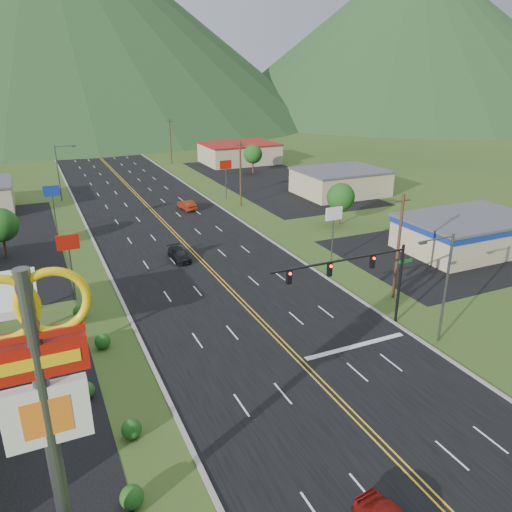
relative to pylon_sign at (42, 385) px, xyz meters
name	(u,v)px	position (x,y,z in m)	size (l,w,h in m)	color
ground	(409,473)	(17.00, -2.00, -9.30)	(500.00, 500.00, 0.00)	#2D4A1A
road	(409,473)	(17.00, -2.00, -9.30)	(20.00, 460.00, 0.04)	black
pylon_sign	(42,385)	(0.00, 0.00, 0.00)	(4.32, 0.60, 14.00)	#59595E
traffic_signal	(361,272)	(23.48, 12.00, -3.97)	(13.10, 0.43, 7.00)	black
streetlight_east	(443,282)	(28.18, 8.00, -4.12)	(3.28, 0.25, 9.00)	#59595E
streetlight_west	(60,169)	(5.32, 68.00, -4.12)	(3.28, 0.25, 9.00)	#59595E
building_east_near	(468,232)	(47.00, 23.00, -7.03)	(15.40, 10.40, 4.10)	#C7BC8A
building_east_mid	(340,182)	(49.00, 53.00, -7.14)	(14.40, 11.40, 4.30)	#C7BC8A
building_east_far	(239,153)	(45.00, 88.00, -7.04)	(16.40, 12.40, 4.50)	#C7BC8A
pole_sign_west_a	(69,249)	(3.00, 28.00, -4.25)	(2.00, 0.18, 6.40)	#59595E
pole_sign_west_b	(52,196)	(3.00, 50.00, -4.25)	(2.00, 0.18, 6.40)	#59595E
pole_sign_east_a	(334,219)	(30.00, 26.00, -4.25)	(2.00, 0.18, 6.40)	#59595E
pole_sign_east_b	(226,169)	(30.00, 58.00, -4.25)	(2.00, 0.18, 6.40)	#59595E
tree_west_a	(1,225)	(-3.00, 43.00, -5.41)	(3.84, 3.84, 5.82)	#382314
tree_east_a	(341,197)	(39.00, 38.00, -5.41)	(3.84, 3.84, 5.82)	#382314
tree_east_b	(253,154)	(43.00, 76.00, -5.41)	(3.84, 3.84, 5.82)	#382314
utility_pole_a	(398,246)	(30.50, 16.00, -4.17)	(1.60, 0.28, 10.00)	#382314
utility_pole_b	(241,173)	(30.50, 53.00, -4.17)	(1.60, 0.28, 10.00)	#382314
utility_pole_c	(171,141)	(30.50, 93.00, -4.17)	(1.60, 0.28, 10.00)	#382314
utility_pole_d	(133,124)	(30.50, 133.00, -4.17)	(1.60, 0.28, 10.00)	#382314
mountain_n	(47,9)	(17.00, 218.00, 33.20)	(220.00, 220.00, 85.00)	#1C3C1B
mountain_ne	(411,33)	(164.84, 174.19, 25.70)	(180.00, 180.00, 70.00)	#1C3C1B
car_dark_mid	(179,255)	(14.80, 33.85, -8.67)	(1.76, 4.34, 1.26)	black
car_red_far	(187,205)	(22.05, 54.22, -8.58)	(1.52, 4.37, 1.44)	maroon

